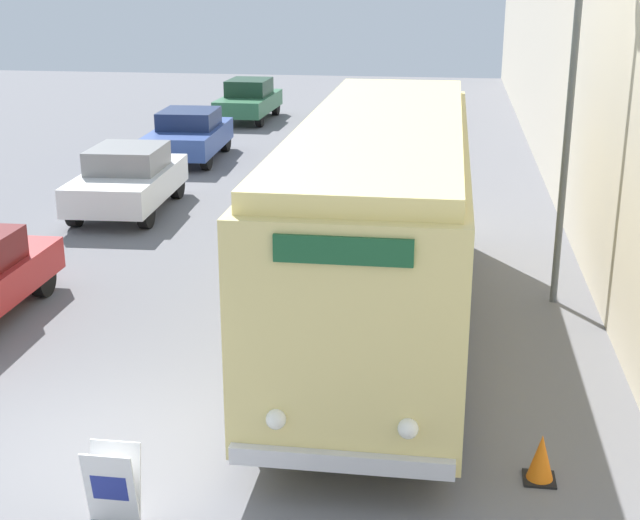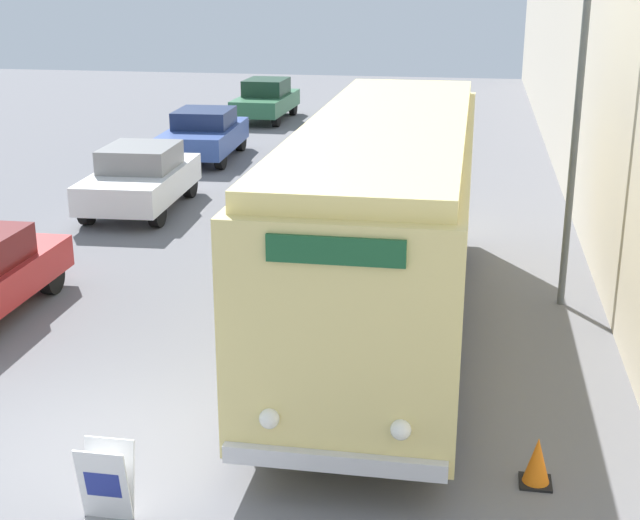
{
  "view_description": "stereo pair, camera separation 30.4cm",
  "coord_description": "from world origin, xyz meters",
  "px_view_note": "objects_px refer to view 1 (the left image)",
  "views": [
    {
      "loc": [
        4.12,
        -8.88,
        5.48
      ],
      "look_at": [
        2.56,
        1.9,
        1.93
      ],
      "focal_mm": 50.0,
      "sensor_mm": 36.0,
      "label": 1
    },
    {
      "loc": [
        4.42,
        -8.83,
        5.48
      ],
      "look_at": [
        2.56,
        1.9,
        1.93
      ],
      "focal_mm": 50.0,
      "sensor_mm": 36.0,
      "label": 2
    }
  ],
  "objects_px": {
    "sign_board": "(113,486)",
    "parked_car_far": "(189,134)",
    "traffic_cone": "(541,458)",
    "parked_car_distant": "(249,100)",
    "vintage_bus": "(382,214)",
    "streetlamp": "(573,64)",
    "parked_car_mid": "(128,179)"
  },
  "relations": [
    {
      "from": "sign_board",
      "to": "parked_car_far",
      "type": "height_order",
      "value": "parked_car_far"
    },
    {
      "from": "parked_car_far",
      "to": "traffic_cone",
      "type": "height_order",
      "value": "parked_car_far"
    },
    {
      "from": "parked_car_distant",
      "to": "vintage_bus",
      "type": "bearing_deg",
      "value": -70.67
    },
    {
      "from": "vintage_bus",
      "to": "parked_car_distant",
      "type": "bearing_deg",
      "value": 108.28
    },
    {
      "from": "streetlamp",
      "to": "traffic_cone",
      "type": "xyz_separation_m",
      "value": [
        -0.74,
        -5.87,
        -3.78
      ]
    },
    {
      "from": "parked_car_distant",
      "to": "parked_car_mid",
      "type": "bearing_deg",
      "value": -88.4
    },
    {
      "from": "traffic_cone",
      "to": "parked_car_far",
      "type": "bearing_deg",
      "value": 118.02
    },
    {
      "from": "parked_car_mid",
      "to": "parked_car_distant",
      "type": "xyz_separation_m",
      "value": [
        -0.13,
        13.65,
        0.0
      ]
    },
    {
      "from": "parked_car_mid",
      "to": "parked_car_far",
      "type": "xyz_separation_m",
      "value": [
        -0.29,
        6.11,
        -0.02
      ]
    },
    {
      "from": "parked_car_mid",
      "to": "parked_car_far",
      "type": "relative_size",
      "value": 0.99
    },
    {
      "from": "vintage_bus",
      "to": "parked_car_mid",
      "type": "distance_m",
      "value": 9.19
    },
    {
      "from": "parked_car_far",
      "to": "parked_car_distant",
      "type": "height_order",
      "value": "parked_car_distant"
    },
    {
      "from": "vintage_bus",
      "to": "sign_board",
      "type": "distance_m",
      "value": 6.33
    },
    {
      "from": "vintage_bus",
      "to": "sign_board",
      "type": "relative_size",
      "value": 12.0
    },
    {
      "from": "parked_car_far",
      "to": "traffic_cone",
      "type": "xyz_separation_m",
      "value": [
        8.94,
        -16.79,
        -0.49
      ]
    },
    {
      "from": "sign_board",
      "to": "parked_car_far",
      "type": "xyz_separation_m",
      "value": [
        -4.48,
        18.24,
        0.35
      ]
    },
    {
      "from": "sign_board",
      "to": "traffic_cone",
      "type": "bearing_deg",
      "value": 17.97
    },
    {
      "from": "vintage_bus",
      "to": "sign_board",
      "type": "xyz_separation_m",
      "value": [
        -2.3,
        -5.72,
        -1.47
      ]
    },
    {
      "from": "streetlamp",
      "to": "parked_car_distant",
      "type": "relative_size",
      "value": 1.46
    },
    {
      "from": "parked_car_far",
      "to": "traffic_cone",
      "type": "distance_m",
      "value": 19.03
    },
    {
      "from": "sign_board",
      "to": "traffic_cone",
      "type": "height_order",
      "value": "sign_board"
    },
    {
      "from": "parked_car_distant",
      "to": "traffic_cone",
      "type": "xyz_separation_m",
      "value": [
        8.78,
        -24.32,
        -0.51
      ]
    },
    {
      "from": "sign_board",
      "to": "traffic_cone",
      "type": "distance_m",
      "value": 4.68
    },
    {
      "from": "parked_car_mid",
      "to": "parked_car_far",
      "type": "bearing_deg",
      "value": 89.91
    },
    {
      "from": "parked_car_distant",
      "to": "traffic_cone",
      "type": "bearing_deg",
      "value": -69.1
    },
    {
      "from": "vintage_bus",
      "to": "parked_car_distant",
      "type": "xyz_separation_m",
      "value": [
        -6.62,
        20.05,
        -1.1
      ]
    },
    {
      "from": "streetlamp",
      "to": "parked_car_far",
      "type": "xyz_separation_m",
      "value": [
        -9.68,
        10.92,
        -3.29
      ]
    },
    {
      "from": "vintage_bus",
      "to": "parked_car_distant",
      "type": "distance_m",
      "value": 21.15
    },
    {
      "from": "vintage_bus",
      "to": "parked_car_mid",
      "type": "height_order",
      "value": "vintage_bus"
    },
    {
      "from": "sign_board",
      "to": "streetlamp",
      "type": "bearing_deg",
      "value": 54.64
    },
    {
      "from": "vintage_bus",
      "to": "streetlamp",
      "type": "relative_size",
      "value": 1.66
    },
    {
      "from": "sign_board",
      "to": "parked_car_far",
      "type": "distance_m",
      "value": 18.78
    }
  ]
}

